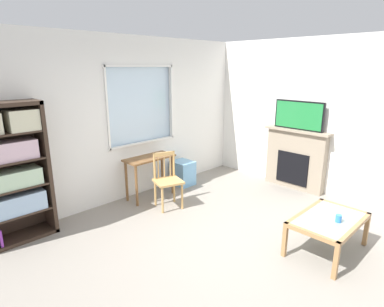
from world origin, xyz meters
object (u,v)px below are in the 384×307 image
(tv, at_px, (299,115))
(coffee_table, at_px, (328,222))
(fireplace, at_px, (295,159))
(sippy_cup, at_px, (339,218))
(bookshelf, at_px, (9,170))
(wooden_chair, at_px, (167,180))
(plastic_drawer_unit, at_px, (183,173))
(desk_under_window, at_px, (150,165))

(tv, relative_size, coffee_table, 0.90)
(fireplace, height_order, sippy_cup, fireplace)
(sippy_cup, bearing_deg, coffee_table, 79.03)
(tv, xyz_separation_m, coffee_table, (-1.68, -1.35, -1.00))
(bookshelf, relative_size, wooden_chair, 2.03)
(bookshelf, relative_size, sippy_cup, 20.32)
(plastic_drawer_unit, height_order, fireplace, fireplace)
(desk_under_window, xyz_separation_m, wooden_chair, (-0.04, -0.52, -0.13))
(fireplace, bearing_deg, desk_under_window, 145.24)
(bookshelf, xyz_separation_m, tv, (4.33, -1.66, 0.41))
(bookshelf, distance_m, desk_under_window, 2.16)
(fireplace, bearing_deg, sippy_cup, -139.49)
(desk_under_window, distance_m, fireplace, 2.72)
(bookshelf, bearing_deg, sippy_cup, -49.92)
(coffee_table, bearing_deg, bookshelf, 131.43)
(plastic_drawer_unit, bearing_deg, tv, -49.08)
(desk_under_window, distance_m, tv, 2.81)
(desk_under_window, bearing_deg, wooden_chair, -94.41)
(bookshelf, height_order, plastic_drawer_unit, bookshelf)
(tv, bearing_deg, sippy_cup, -139.19)
(desk_under_window, relative_size, wooden_chair, 0.98)
(plastic_drawer_unit, distance_m, fireplace, 2.15)
(coffee_table, bearing_deg, fireplace, 38.53)
(coffee_table, bearing_deg, plastic_drawer_unit, 84.30)
(fireplace, relative_size, sippy_cup, 13.58)
(desk_under_window, relative_size, coffee_table, 0.86)
(desk_under_window, bearing_deg, tv, -34.98)
(wooden_chair, relative_size, sippy_cup, 10.00)
(desk_under_window, relative_size, plastic_drawer_unit, 1.87)
(desk_under_window, bearing_deg, bookshelf, 177.11)
(coffee_table, bearing_deg, desk_under_window, 100.42)
(fireplace, height_order, tv, tv)
(wooden_chair, xyz_separation_m, coffee_table, (0.57, -2.38, -0.08))
(wooden_chair, bearing_deg, sippy_cup, -77.61)
(wooden_chair, bearing_deg, desk_under_window, 85.59)
(desk_under_window, distance_m, sippy_cup, 3.06)
(plastic_drawer_unit, relative_size, fireplace, 0.38)
(wooden_chair, xyz_separation_m, plastic_drawer_unit, (0.87, 0.57, -0.23))
(wooden_chair, distance_m, fireplace, 2.50)
(desk_under_window, xyz_separation_m, coffee_table, (0.53, -2.90, -0.21))
(desk_under_window, xyz_separation_m, tv, (2.21, -1.55, 0.79))
(bookshelf, xyz_separation_m, coffee_table, (2.65, -3.01, -0.59))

